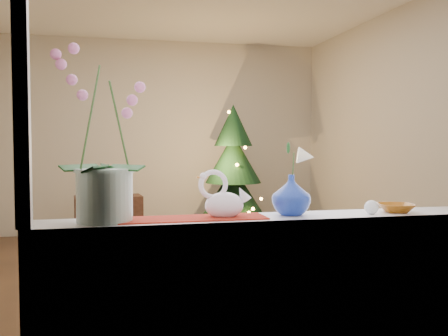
% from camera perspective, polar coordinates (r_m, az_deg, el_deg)
% --- Properties ---
extents(ground, '(5.00, 5.00, 0.00)m').
position_cam_1_polar(ground, '(4.84, -3.78, -12.24)').
color(ground, '#312114').
rests_on(ground, ground).
extents(wall_back, '(4.50, 0.10, 2.70)m').
position_cam_1_polar(wall_back, '(7.15, -6.99, 3.60)').
color(wall_back, '#BEB6A6').
rests_on(wall_back, ground).
extents(wall_front, '(4.50, 0.10, 2.70)m').
position_cam_1_polar(wall_front, '(2.24, 6.31, 4.96)').
color(wall_front, '#BEB6A6').
rests_on(wall_front, ground).
extents(wall_right, '(0.10, 5.00, 2.70)m').
position_cam_1_polar(wall_right, '(5.50, 20.07, 3.62)').
color(wall_right, '#BEB6A6').
rests_on(wall_right, ground).
extents(window_apron, '(2.20, 0.08, 0.88)m').
position_cam_1_polar(window_apron, '(2.42, 5.86, -17.11)').
color(window_apron, white).
rests_on(window_apron, ground).
extents(windowsill, '(2.20, 0.26, 0.04)m').
position_cam_1_polar(windowsill, '(2.39, 5.22, -5.98)').
color(windowsill, white).
rests_on(windowsill, window_apron).
extents(window_frame, '(2.22, 0.06, 1.60)m').
position_cam_1_polar(window_frame, '(2.31, 6.11, 13.66)').
color(window_frame, white).
rests_on(window_frame, windowsill).
extents(runner, '(0.70, 0.20, 0.01)m').
position_cam_1_polar(runner, '(2.30, -3.86, -5.76)').
color(runner, maroon).
rests_on(runner, windowsill).
extents(orchid_pot, '(0.29, 0.29, 0.78)m').
position_cam_1_polar(orchid_pot, '(2.25, -13.58, 3.87)').
color(orchid_pot, silver).
rests_on(orchid_pot, windowsill).
extents(swan, '(0.27, 0.21, 0.21)m').
position_cam_1_polar(swan, '(2.32, 0.02, -3.10)').
color(swan, white).
rests_on(swan, windowsill).
extents(blue_vase, '(0.25, 0.25, 0.22)m').
position_cam_1_polar(blue_vase, '(2.43, 7.69, -2.71)').
color(blue_vase, navy).
rests_on(blue_vase, windowsill).
extents(lily, '(0.12, 0.07, 0.17)m').
position_cam_1_polar(lily, '(2.41, 7.73, 1.94)').
color(lily, white).
rests_on(lily, blue_vase).
extents(paperweight, '(0.07, 0.07, 0.07)m').
position_cam_1_polar(paperweight, '(2.54, 16.51, -4.32)').
color(paperweight, silver).
rests_on(paperweight, windowsill).
extents(amber_dish, '(0.18, 0.18, 0.04)m').
position_cam_1_polar(amber_dish, '(2.65, 19.05, -4.39)').
color(amber_dish, '#8D4E10').
rests_on(amber_dish, windowsill).
extents(xmas_tree, '(1.26, 1.26, 1.76)m').
position_cam_1_polar(xmas_tree, '(6.52, 1.06, -0.46)').
color(xmas_tree, black).
rests_on(xmas_tree, ground).
extents(side_table, '(0.84, 0.48, 0.60)m').
position_cam_1_polar(side_table, '(6.38, -13.06, -5.83)').
color(side_table, black).
rests_on(side_table, ground).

